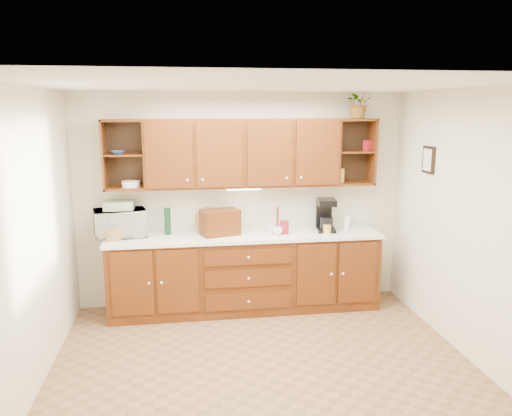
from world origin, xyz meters
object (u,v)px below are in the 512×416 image
object	(u,v)px
coffee_maker	(326,215)
potted_plant	(359,103)
microwave	(120,223)
bread_box	(220,222)

from	to	relation	value
coffee_maker	potted_plant	size ratio (longest dim) A/B	1.07
microwave	potted_plant	distance (m)	3.14
coffee_maker	potted_plant	distance (m)	1.40
microwave	coffee_maker	size ratio (longest dim) A/B	1.46
bread_box	coffee_maker	world-z (taller)	coffee_maker
microwave	potted_plant	size ratio (longest dim) A/B	1.57
microwave	potted_plant	xyz separation A→B (m)	(2.83, -0.04, 1.37)
bread_box	potted_plant	distance (m)	2.17
bread_box	coffee_maker	bearing A→B (deg)	-16.46
microwave	coffee_maker	xyz separation A→B (m)	(2.44, -0.09, 0.03)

